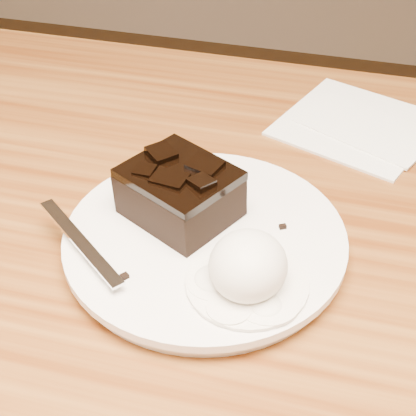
% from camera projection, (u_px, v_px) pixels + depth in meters
% --- Properties ---
extents(plate, '(0.24, 0.24, 0.02)m').
position_uv_depth(plate, '(205.00, 242.00, 0.55)').
color(plate, white).
rests_on(plate, dining_table).
extents(brownie, '(0.11, 0.11, 0.04)m').
position_uv_depth(brownie, '(180.00, 196.00, 0.55)').
color(brownie, black).
rests_on(brownie, plate).
extents(ice_cream_scoop, '(0.06, 0.06, 0.05)m').
position_uv_depth(ice_cream_scoop, '(248.00, 266.00, 0.49)').
color(ice_cream_scoop, white).
rests_on(ice_cream_scoop, plate).
extents(melt_puddle, '(0.10, 0.10, 0.00)m').
position_uv_depth(melt_puddle, '(247.00, 284.00, 0.50)').
color(melt_puddle, white).
rests_on(melt_puddle, plate).
extents(spoon, '(0.17, 0.14, 0.01)m').
position_uv_depth(spoon, '(168.00, 220.00, 0.55)').
color(spoon, silver).
rests_on(spoon, plate).
extents(napkin, '(0.20, 0.20, 0.01)m').
position_uv_depth(napkin, '(356.00, 124.00, 0.71)').
color(napkin, white).
rests_on(napkin, dining_table).
extents(crumb_a, '(0.01, 0.01, 0.00)m').
position_uv_depth(crumb_a, '(125.00, 276.00, 0.50)').
color(crumb_a, black).
rests_on(crumb_a, plate).
extents(crumb_b, '(0.01, 0.01, 0.00)m').
position_uv_depth(crumb_b, '(167.00, 209.00, 0.57)').
color(crumb_b, black).
rests_on(crumb_b, plate).
extents(crumb_c, '(0.01, 0.01, 0.00)m').
position_uv_depth(crumb_c, '(283.00, 227.00, 0.55)').
color(crumb_c, black).
rests_on(crumb_c, plate).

